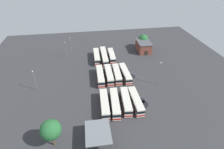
{
  "coord_description": "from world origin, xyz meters",
  "views": [
    {
      "loc": [
        -61.66,
        10.36,
        42.23
      ],
      "look_at": [
        0.65,
        0.21,
        1.47
      ],
      "focal_mm": 29.72,
      "sensor_mm": 36.0,
      "label": 1
    }
  ],
  "objects": [
    {
      "name": "ground_plane",
      "position": [
        0.0,
        0.0,
        0.0
      ],
      "size": [
        113.89,
        113.89,
        0.0
      ],
      "primitive_type": "plane",
      "color": "#333335"
    },
    {
      "name": "bus_row0_slot0",
      "position": [
        -16.89,
        -4.82,
        1.8
      ],
      "size": [
        12.13,
        2.69,
        3.39
      ],
      "color": "silver",
      "rests_on": "ground_plane"
    },
    {
      "name": "bus_row0_slot1",
      "position": [
        -16.56,
        -1.61,
        1.8
      ],
      "size": [
        12.08,
        3.47,
        3.39
      ],
      "color": "silver",
      "rests_on": "ground_plane"
    },
    {
      "name": "bus_row0_slot2",
      "position": [
        -16.87,
        2.14,
        1.8
      ],
      "size": [
        12.93,
        3.56,
        3.39
      ],
      "color": "silver",
      "rests_on": "ground_plane"
    },
    {
      "name": "bus_row0_slot3",
      "position": [
        -16.69,
        5.52,
        1.8
      ],
      "size": [
        12.54,
        3.14,
        3.39
      ],
      "color": "silver",
      "rests_on": "ground_plane"
    },
    {
      "name": "bus_row1_slot0",
      "position": [
        0.15,
        -5.08,
        1.8
      ],
      "size": [
        12.74,
        3.0,
        3.39
      ],
      "color": "silver",
      "rests_on": "ground_plane"
    },
    {
      "name": "bus_row1_slot1",
      "position": [
        0.31,
        -1.73,
        1.8
      ],
      "size": [
        12.22,
        3.07,
        3.39
      ],
      "color": "silver",
      "rests_on": "ground_plane"
    },
    {
      "name": "bus_row1_slot2",
      "position": [
        0.27,
        1.55,
        1.8
      ],
      "size": [
        12.47,
        2.82,
        3.39
      ],
      "color": "silver",
      "rests_on": "ground_plane"
    },
    {
      "name": "bus_row1_slot3",
      "position": [
        0.06,
        5.1,
        1.8
      ],
      "size": [
        12.79,
        2.88,
        3.39
      ],
      "color": "silver",
      "rests_on": "ground_plane"
    },
    {
      "name": "bus_row2_slot1",
      "position": [
        16.49,
        -2.13,
        1.8
      ],
      "size": [
        11.87,
        2.89,
        3.39
      ],
      "color": "silver",
      "rests_on": "ground_plane"
    },
    {
      "name": "bus_row2_slot2",
      "position": [
        16.68,
        1.41,
        1.8
      ],
      "size": [
        15.99,
        2.91,
        3.39
      ],
      "color": "silver",
      "rests_on": "ground_plane"
    },
    {
      "name": "bus_row2_slot3",
      "position": [
        17.06,
        4.94,
        1.8
      ],
      "size": [
        12.76,
        2.85,
        3.39
      ],
      "color": "silver",
      "rests_on": "ground_plane"
    },
    {
      "name": "depot_building",
      "position": [
        22.6,
        -19.81,
        2.66
      ],
      "size": [
        10.11,
        6.53,
        5.27
      ],
      "color": "brown",
      "rests_on": "ground_plane"
    },
    {
      "name": "maintenance_shelter",
      "position": [
        -29.47,
        8.78,
        3.8
      ],
      "size": [
        8.53,
        6.73,
        4.01
      ],
      "color": "slate",
      "rests_on": "ground_plane"
    },
    {
      "name": "lamp_post_far_corner",
      "position": [
        -3.22,
        28.9,
        4.56
      ],
      "size": [
        0.56,
        0.28,
        8.3
      ],
      "color": "slate",
      "rests_on": "ground_plane"
    },
    {
      "name": "lamp_post_by_building",
      "position": [
        21.53,
        19.19,
        4.41
      ],
      "size": [
        0.56,
        0.28,
        7.99
      ],
      "color": "slate",
      "rests_on": "ground_plane"
    },
    {
      "name": "lamp_post_mid_lot",
      "position": [
        -6.71,
        -16.62,
        5.23
      ],
      "size": [
        0.56,
        0.28,
        9.61
      ],
      "color": "slate",
      "rests_on": "ground_plane"
    },
    {
      "name": "lamp_post_near_entrance",
      "position": [
        24.48,
        16.92,
        4.9
      ],
      "size": [
        0.56,
        0.28,
        8.95
      ],
      "color": "slate",
      "rests_on": "ground_plane"
    },
    {
      "name": "tree_north_edge",
      "position": [
        -28.54,
        20.37,
        5.82
      ],
      "size": [
        5.35,
        5.35,
        8.51
      ],
      "color": "brown",
      "rests_on": "ground_plane"
    },
    {
      "name": "tree_south_edge",
      "position": [
        27.0,
        -20.88,
        4.77
      ],
      "size": [
        5.17,
        5.17,
        7.37
      ],
      "color": "brown",
      "rests_on": "ground_plane"
    },
    {
      "name": "puddle_back_corner",
      "position": [
        -15.07,
        -7.28,
        0.0
      ],
      "size": [
        3.07,
        3.07,
        0.01
      ],
      "primitive_type": "cylinder",
      "color": "black",
      "rests_on": "ground_plane"
    },
    {
      "name": "puddle_centre_drain",
      "position": [
        0.15,
        -7.27,
        0.0
      ],
      "size": [
        4.33,
        4.33,
        0.01
      ],
      "primitive_type": "cylinder",
      "color": "black",
      "rests_on": "ground_plane"
    },
    {
      "name": "puddle_between_rows",
      "position": [
        12.02,
        7.31,
        0.0
      ],
      "size": [
        3.04,
        3.04,
        0.01
      ],
      "primitive_type": "cylinder",
      "color": "black",
      "rests_on": "ground_plane"
    },
    {
      "name": "puddle_front_lane",
      "position": [
        -16.99,
        -7.16,
        0.0
      ],
      "size": [
        4.16,
        4.16,
        0.01
      ],
      "primitive_type": "cylinder",
      "color": "black",
      "rests_on": "ground_plane"
    }
  ]
}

